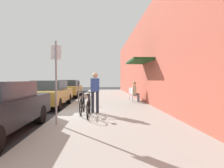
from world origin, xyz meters
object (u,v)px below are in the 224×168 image
object	(u,v)px
parked_car_1	(50,93)
pedestrian_standing	(95,89)
street_sign	(56,76)
parked_car_2	(69,88)
bicycle_0	(82,105)
seated_patron_0	(135,91)
bicycle_1	(89,107)
cafe_chair_1	(132,93)
parking_meter	(79,91)
cafe_chair_0	(134,94)

from	to	relation	value
parked_car_1	pedestrian_standing	distance (m)	3.78
parked_car_1	street_sign	xyz separation A→B (m)	(1.50, -4.55, 0.88)
parked_car_1	parked_car_2	size ratio (longest dim) A/B	1.00
parked_car_2	street_sign	world-z (taller)	street_sign
bicycle_0	seated_patron_0	distance (m)	4.70
bicycle_0	parked_car_2	bearing A→B (deg)	103.81
bicycle_1	cafe_chair_1	distance (m)	5.72
street_sign	cafe_chair_1	world-z (taller)	street_sign
bicycle_1	seated_patron_0	size ratio (longest dim) A/B	1.33
bicycle_0	pedestrian_standing	distance (m)	0.83
bicycle_1	cafe_chair_1	xyz separation A→B (m)	(2.55, 5.12, 0.14)
parked_car_2	parking_meter	xyz separation A→B (m)	(1.55, -5.46, 0.11)
street_sign	bicycle_0	xyz separation A→B (m)	(0.61, 1.79, -1.16)
street_sign	bicycle_1	distance (m)	1.87
parking_meter	bicycle_0	size ratio (longest dim) A/B	0.77
seated_patron_0	parking_meter	bearing A→B (deg)	-171.01
bicycle_0	seated_patron_0	size ratio (longest dim) A/B	1.33
street_sign	parking_meter	bearing A→B (deg)	89.42
parked_car_2	seated_patron_0	distance (m)	7.03
parking_meter	bicycle_0	bearing A→B (deg)	-79.85
bicycle_1	cafe_chair_0	world-z (taller)	bicycle_1
parked_car_1	seated_patron_0	size ratio (longest dim) A/B	3.41
parked_car_1	seated_patron_0	world-z (taller)	parked_car_1
bicycle_0	cafe_chair_0	size ratio (longest dim) A/B	1.97
street_sign	cafe_chair_0	xyz separation A→B (m)	(3.47, 5.47, -1.02)
cafe_chair_1	parked_car_2	bearing A→B (deg)	140.41
parked_car_2	parking_meter	bearing A→B (deg)	-74.15
street_sign	bicycle_0	distance (m)	2.22
seated_patron_0	pedestrian_standing	distance (m)	4.34
parked_car_2	bicycle_0	bearing A→B (deg)	-76.19
bicycle_0	bicycle_1	xyz separation A→B (m)	(0.31, -0.65, 0.00)
street_sign	bicycle_0	bearing A→B (deg)	71.25
parking_meter	street_sign	world-z (taller)	street_sign
parked_car_1	parked_car_2	world-z (taller)	parked_car_2
parking_meter	seated_patron_0	xyz separation A→B (m)	(3.48, 0.55, -0.07)
parked_car_1	seated_patron_0	xyz separation A→B (m)	(5.03, 0.92, 0.06)
cafe_chair_0	seated_patron_0	distance (m)	0.20
seated_patron_0	cafe_chair_1	world-z (taller)	seated_patron_0
street_sign	seated_patron_0	world-z (taller)	street_sign
pedestrian_standing	parking_meter	bearing A→B (deg)	109.57
seated_patron_0	street_sign	bearing A→B (deg)	-122.85
parking_meter	cafe_chair_0	world-z (taller)	parking_meter
street_sign	bicycle_1	size ratio (longest dim) A/B	1.52
bicycle_0	bicycle_1	distance (m)	0.72
parked_car_2	pedestrian_standing	bearing A→B (deg)	-72.80
parked_car_2	pedestrian_standing	world-z (taller)	pedestrian_standing
bicycle_1	cafe_chair_0	distance (m)	5.02
bicycle_0	cafe_chair_1	world-z (taller)	bicycle_0
pedestrian_standing	cafe_chair_1	bearing A→B (deg)	62.00
parked_car_2	cafe_chair_1	bearing A→B (deg)	-39.59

